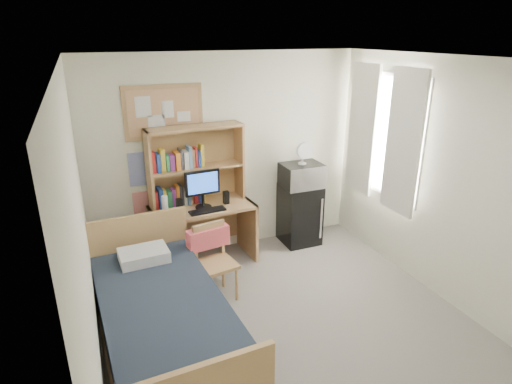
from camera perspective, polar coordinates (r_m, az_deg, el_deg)
name	(u,v)px	position (r m, az deg, el deg)	size (l,w,h in m)	color
floor	(299,337)	(4.46, 5.70, -18.71)	(3.60, 4.20, 0.02)	gray
ceiling	(310,60)	(3.47, 7.27, 17.01)	(3.60, 4.20, 0.02)	white
wall_back	(227,155)	(5.60, -3.90, 4.89)	(3.60, 0.04, 2.60)	white
wall_left	(85,253)	(3.37, -21.87, -7.56)	(0.04, 4.20, 2.60)	white
wall_right	(459,188)	(4.85, 25.42, 0.43)	(0.04, 4.20, 2.60)	white
window_unit	(383,136)	(5.58, 16.61, 7.21)	(0.10, 1.40, 1.70)	white
curtain_left	(403,143)	(5.26, 19.04, 6.18)	(0.04, 0.55, 1.70)	white
curtain_right	(362,130)	(5.87, 13.96, 8.08)	(0.04, 0.55, 1.70)	white
bulletin_board	(164,112)	(5.26, -12.22, 10.39)	(0.94, 0.03, 0.64)	tan
poster_wave	(141,169)	(5.37, -15.05, 2.99)	(0.30, 0.01, 0.42)	#293DA6
poster_japan	(145,205)	(5.52, -14.61, -1.66)	(0.28, 0.01, 0.36)	red
desk	(203,234)	(5.50, -7.04, -5.65)	(1.26, 0.63, 0.79)	tan
desk_chair	(217,264)	(4.76, -5.26, -9.50)	(0.43, 0.43, 0.86)	tan
mini_fridge	(299,214)	(6.02, 5.82, -2.91)	(0.49, 0.49, 0.84)	black
bed	(164,326)	(4.17, -12.16, -17.04)	(1.07, 2.14, 0.59)	#1A2330
hutch	(196,165)	(5.31, -7.98, 3.56)	(1.19, 0.30, 0.97)	tan
monitor	(203,190)	(5.20, -7.11, 0.26)	(0.43, 0.03, 0.46)	black
keyboard	(207,211)	(5.16, -6.50, -2.49)	(0.44, 0.14, 0.02)	black
speaker_left	(179,205)	(5.17, -10.18, -1.77)	(0.07, 0.07, 0.16)	black
speaker_right	(226,198)	(5.35, -4.01, -0.74)	(0.07, 0.07, 0.16)	black
water_bottle	(165,206)	(5.08, -12.03, -1.83)	(0.07, 0.07, 0.24)	silver
hoodie	(208,237)	(4.81, -6.43, -6.04)	(0.48, 0.15, 0.23)	#E3565D
microwave	(302,175)	(5.80, 6.11, 2.25)	(0.54, 0.41, 0.31)	silver
desk_fan	(303,154)	(5.71, 6.23, 5.06)	(0.22, 0.22, 0.28)	silver
pillow	(144,255)	(4.60, -14.73, -8.16)	(0.49, 0.34, 0.12)	silver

